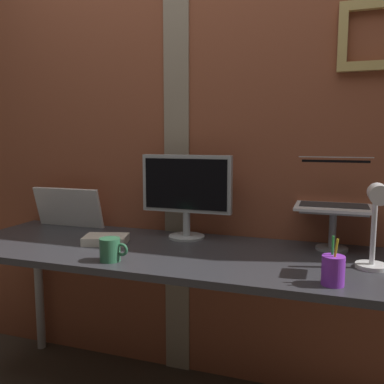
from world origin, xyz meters
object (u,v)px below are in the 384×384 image
Objects in this scene: laptop at (334,194)px; whiteboard_panel at (68,208)px; coffee_mug at (111,250)px; monitor at (186,189)px; pen_cup at (333,270)px; desk_lamp at (376,218)px.

laptop is 0.80× the size of whiteboard_panel.
laptop is 1.02m from coffee_mug.
monitor is 1.38× the size of laptop.
laptop is 1.98× the size of pen_cup.
desk_lamp is 1.03m from coffee_mug.
monitor is 0.85m from pen_cup.
monitor reaches higher than pen_cup.
whiteboard_panel is at bearing -178.45° from laptop.
monitor is 1.36× the size of desk_lamp.
laptop reaches higher than coffee_mug.
monitor is 2.73× the size of pen_cup.
whiteboard_panel is at bearing 177.53° from monitor.
pen_cup is at bearing 0.00° from coffee_mug.
pen_cup is (1.40, -0.49, -0.06)m from whiteboard_panel.
laptop is 0.99× the size of desk_lamp.
coffee_mug is at bearing -109.35° from monitor.
whiteboard_panel is 3.36× the size of coffee_mug.
pen_cup is at bearing -89.78° from laptop.
whiteboard_panel is 1.58m from desk_lamp.
whiteboard_panel is at bearing 160.58° from pen_cup.
desk_lamp is 2.73× the size of coffee_mug.
desk_lamp is 0.28m from pen_cup.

